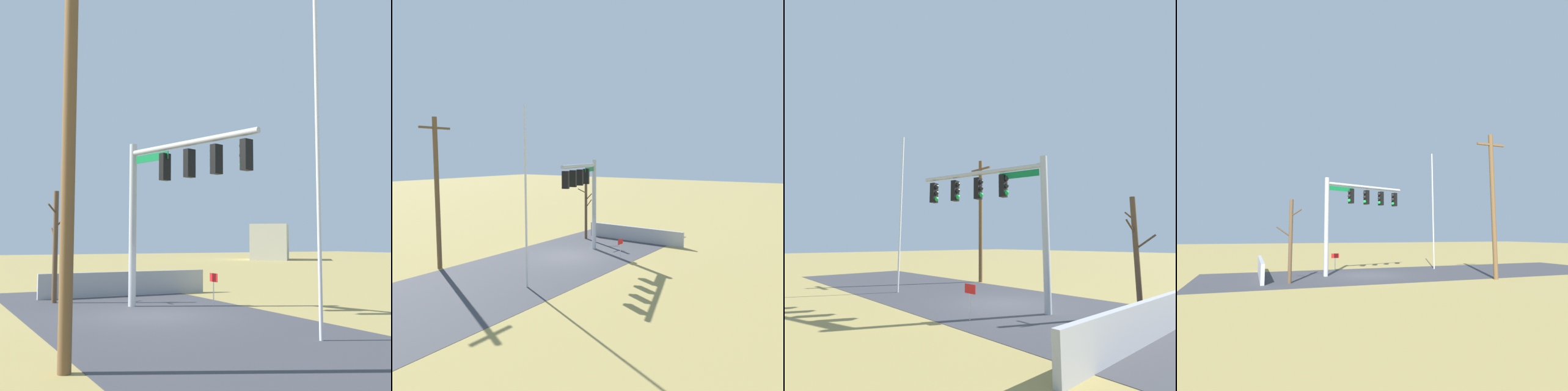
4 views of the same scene
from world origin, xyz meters
TOP-DOWN VIEW (x-y plane):
  - ground_plane at (0.00, 0.00)m, footprint 160.00×160.00m
  - road_surface at (-4.00, 0.00)m, footprint 28.00×8.00m
  - sidewalk_corner at (3.58, -0.24)m, footprint 6.00×6.00m
  - retaining_fence at (6.35, -1.33)m, footprint 0.20×7.67m
  - signal_mast at (0.64, -0.86)m, footprint 5.95×2.08m
  - flagpole at (-5.93, -2.02)m, footprint 0.10×0.10m
  - utility_pole at (-6.32, 4.34)m, footprint 1.90×0.26m
  - bare_tree at (4.99, 2.11)m, footprint 1.27×1.02m
  - open_sign at (1.34, -3.03)m, footprint 0.56×0.04m

SIDE VIEW (x-z plane):
  - ground_plane at x=0.00m, z-range 0.00..0.00m
  - sidewalk_corner at x=3.58m, z-range 0.00..0.01m
  - road_surface at x=-4.00m, z-range 0.00..0.01m
  - retaining_fence at x=6.35m, z-range 0.00..1.07m
  - open_sign at x=1.34m, z-range 0.30..1.52m
  - bare_tree at x=4.99m, z-range 0.06..4.48m
  - flagpole at x=-5.93m, z-range 0.00..8.71m
  - signal_mast at x=0.64m, z-range 1.35..7.46m
  - utility_pole at x=-6.32m, z-range 0.17..8.64m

